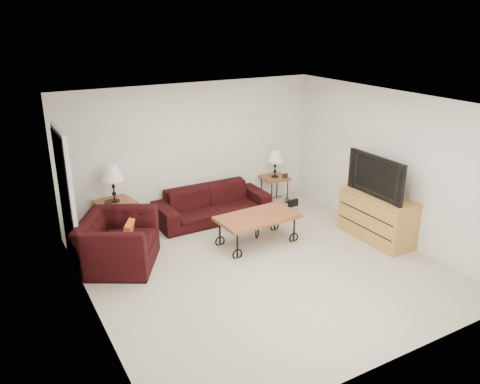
# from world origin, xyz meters

# --- Properties ---
(ground) EXTENTS (5.00, 5.00, 0.00)m
(ground) POSITION_xyz_m (0.00, 0.00, 0.00)
(ground) COLOR #BCB4A0
(ground) RESTS_ON ground
(wall_back) EXTENTS (5.00, 0.02, 2.50)m
(wall_back) POSITION_xyz_m (0.00, 2.50, 1.25)
(wall_back) COLOR white
(wall_back) RESTS_ON ground
(wall_front) EXTENTS (5.00, 0.02, 2.50)m
(wall_front) POSITION_xyz_m (0.00, -2.50, 1.25)
(wall_front) COLOR white
(wall_front) RESTS_ON ground
(wall_left) EXTENTS (0.02, 5.00, 2.50)m
(wall_left) POSITION_xyz_m (-2.50, 0.00, 1.25)
(wall_left) COLOR white
(wall_left) RESTS_ON ground
(wall_right) EXTENTS (0.02, 5.00, 2.50)m
(wall_right) POSITION_xyz_m (2.50, 0.00, 1.25)
(wall_right) COLOR white
(wall_right) RESTS_ON ground
(ceiling) EXTENTS (5.00, 5.00, 0.00)m
(ceiling) POSITION_xyz_m (0.00, 0.00, 2.50)
(ceiling) COLOR white
(ceiling) RESTS_ON wall_back
(doorway) EXTENTS (0.08, 0.94, 2.04)m
(doorway) POSITION_xyz_m (-2.47, 1.65, 1.02)
(doorway) COLOR black
(doorway) RESTS_ON ground
(sofa) EXTENTS (2.13, 0.83, 0.62)m
(sofa) POSITION_xyz_m (0.15, 2.02, 0.31)
(sofa) COLOR black
(sofa) RESTS_ON ground
(side_table_left) EXTENTS (0.68, 0.68, 0.64)m
(side_table_left) POSITION_xyz_m (-1.61, 2.20, 0.32)
(side_table_left) COLOR brown
(side_table_left) RESTS_ON ground
(side_table_right) EXTENTS (0.54, 0.54, 0.55)m
(side_table_right) POSITION_xyz_m (1.65, 2.20, 0.27)
(side_table_right) COLOR brown
(side_table_right) RESTS_ON ground
(lamp_left) EXTENTS (0.42, 0.42, 0.64)m
(lamp_left) POSITION_xyz_m (-1.61, 2.20, 0.96)
(lamp_left) COLOR black
(lamp_left) RESTS_ON side_table_left
(lamp_right) EXTENTS (0.34, 0.34, 0.55)m
(lamp_right) POSITION_xyz_m (1.65, 2.20, 0.82)
(lamp_right) COLOR black
(lamp_right) RESTS_ON side_table_right
(photo_frame_left) EXTENTS (0.13, 0.06, 0.11)m
(photo_frame_left) POSITION_xyz_m (-1.76, 2.05, 0.69)
(photo_frame_left) COLOR black
(photo_frame_left) RESTS_ON side_table_left
(photo_frame_right) EXTENTS (0.11, 0.05, 0.09)m
(photo_frame_right) POSITION_xyz_m (1.80, 2.05, 0.59)
(photo_frame_right) COLOR black
(photo_frame_right) RESTS_ON side_table_right
(coffee_table) EXTENTS (1.38, 0.79, 0.50)m
(coffee_table) POSITION_xyz_m (0.36, 0.74, 0.25)
(coffee_table) COLOR brown
(coffee_table) RESTS_ON ground
(armchair) EXTENTS (1.51, 1.57, 0.78)m
(armchair) POSITION_xyz_m (-1.88, 1.14, 0.39)
(armchair) COLOR black
(armchair) RESTS_ON ground
(throw_pillow) EXTENTS (0.26, 0.35, 0.35)m
(throw_pillow) POSITION_xyz_m (-1.72, 1.09, 0.52)
(throw_pillow) COLOR #C34719
(throw_pillow) RESTS_ON armchair
(tv_stand) EXTENTS (0.56, 1.34, 0.80)m
(tv_stand) POSITION_xyz_m (2.23, -0.10, 0.40)
(tv_stand) COLOR #BE8446
(tv_stand) RESTS_ON ground
(television) EXTENTS (0.16, 1.20, 0.69)m
(television) POSITION_xyz_m (2.21, -0.10, 1.15)
(television) COLOR black
(television) RESTS_ON tv_stand
(backpack) EXTENTS (0.40, 0.35, 0.43)m
(backpack) POSITION_xyz_m (1.69, 1.71, 0.21)
(backpack) COLOR black
(backpack) RESTS_ON ground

